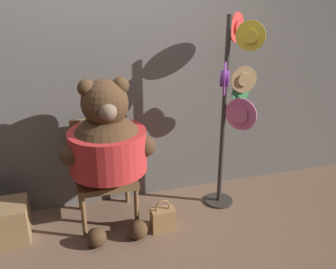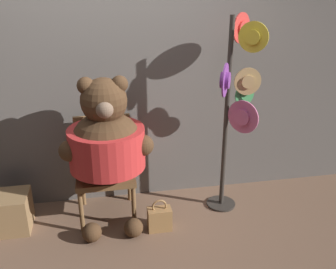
{
  "view_description": "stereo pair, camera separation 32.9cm",
  "coord_description": "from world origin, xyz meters",
  "px_view_note": "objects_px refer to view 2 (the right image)",
  "views": [
    {
      "loc": [
        -0.48,
        -2.73,
        2.05
      ],
      "look_at": [
        0.4,
        0.19,
        0.8
      ],
      "focal_mm": 40.0,
      "sensor_mm": 36.0,
      "label": 1
    },
    {
      "loc": [
        -0.16,
        -2.81,
        2.05
      ],
      "look_at": [
        0.4,
        0.19,
        0.8
      ],
      "focal_mm": 40.0,
      "sensor_mm": 36.0,
      "label": 2
    }
  ],
  "objects_px": {
    "hat_display_rack": "(235,102)",
    "handbag_on_ground": "(160,218)",
    "chair": "(105,164)",
    "teddy_bear": "(107,143)"
  },
  "relations": [
    {
      "from": "chair",
      "to": "teddy_bear",
      "type": "height_order",
      "value": "teddy_bear"
    },
    {
      "from": "teddy_bear",
      "to": "handbag_on_ground",
      "type": "height_order",
      "value": "teddy_bear"
    },
    {
      "from": "handbag_on_ground",
      "to": "teddy_bear",
      "type": "bearing_deg",
      "value": 151.33
    },
    {
      "from": "chair",
      "to": "handbag_on_ground",
      "type": "bearing_deg",
      "value": -41.71
    },
    {
      "from": "hat_display_rack",
      "to": "handbag_on_ground",
      "type": "distance_m",
      "value": 1.23
    },
    {
      "from": "hat_display_rack",
      "to": "handbag_on_ground",
      "type": "bearing_deg",
      "value": -162.14
    },
    {
      "from": "teddy_bear",
      "to": "hat_display_rack",
      "type": "bearing_deg",
      "value": 0.23
    },
    {
      "from": "chair",
      "to": "handbag_on_ground",
      "type": "relative_size",
      "value": 3.03
    },
    {
      "from": "chair",
      "to": "handbag_on_ground",
      "type": "distance_m",
      "value": 0.71
    },
    {
      "from": "teddy_bear",
      "to": "chair",
      "type": "bearing_deg",
      "value": 99.79
    }
  ]
}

